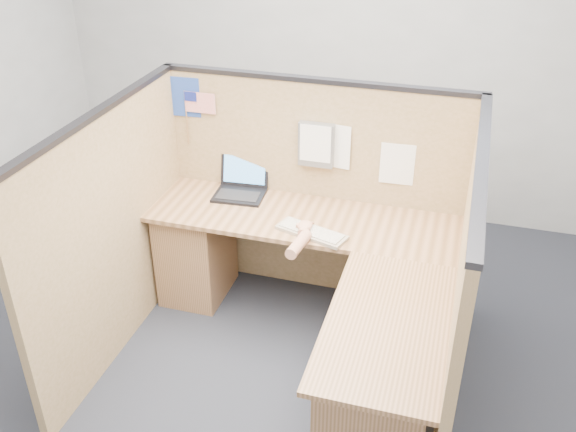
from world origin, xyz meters
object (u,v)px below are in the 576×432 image
(l_desk, at_px, (314,301))
(keyboard, at_px, (312,232))
(laptop, at_px, (242,185))
(mouse, at_px, (305,229))

(l_desk, relative_size, keyboard, 4.24)
(l_desk, xyz_separation_m, keyboard, (-0.07, 0.21, 0.35))
(laptop, bearing_deg, mouse, -39.30)
(keyboard, height_order, mouse, mouse)
(l_desk, height_order, keyboard, keyboard)
(l_desk, bearing_deg, keyboard, 110.00)
(laptop, bearing_deg, keyboard, -38.13)
(keyboard, bearing_deg, l_desk, -52.99)
(l_desk, relative_size, mouse, 18.67)
(keyboard, bearing_deg, laptop, 163.25)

